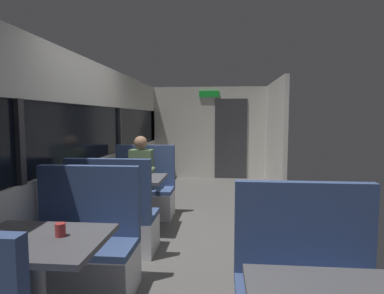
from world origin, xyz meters
The scene contains 12 objects.
ground_plane centered at (0.00, 0.00, -0.01)m, with size 3.30×9.20×0.02m, color #514F4C.
carriage_window_panel_left centered at (-1.45, 0.00, 1.11)m, with size 0.09×8.48×2.30m.
carriage_end_bulkhead centered at (0.06, 4.19, 1.14)m, with size 2.90×0.11×2.30m.
carriage_aisle_panel_right centered at (1.45, 3.00, 1.15)m, with size 0.08×2.40×2.30m, color beige.
dining_table_near_window centered at (-0.89, -2.09, 0.64)m, with size 0.90×0.70×0.74m.
bench_near_window_facing_entry centered at (-0.89, -1.39, 0.33)m, with size 0.95×0.50×1.10m.
dining_table_mid_window centered at (-0.89, 0.14, 0.64)m, with size 0.90×0.70×0.74m.
bench_mid_window_facing_end centered at (-0.89, -0.55, 0.33)m, with size 0.95×0.50×1.10m.
bench_mid_window_facing_entry centered at (-0.89, 0.84, 0.33)m, with size 0.95×0.50×1.10m.
seated_passenger centered at (-0.89, 0.77, 0.54)m, with size 0.47×0.55×1.26m.
coffee_cup_primary centered at (-0.75, -2.03, 0.79)m, with size 0.07×0.07×0.09m.
coffee_cup_secondary centered at (-1.01, 0.03, 0.79)m, with size 0.07×0.07×0.09m.
Camera 1 is at (0.33, -4.08, 1.54)m, focal length 30.58 mm.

